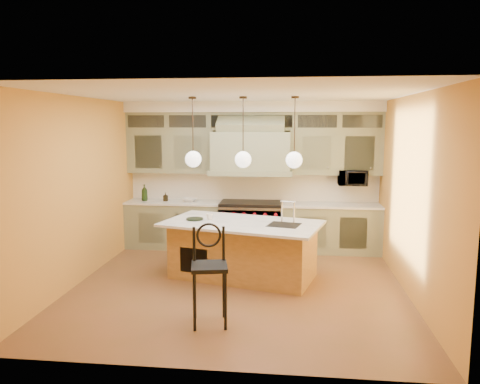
# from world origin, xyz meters

# --- Properties ---
(floor) EXTENTS (5.00, 5.00, 0.00)m
(floor) POSITION_xyz_m (0.00, 0.00, 0.00)
(floor) COLOR brown
(floor) RESTS_ON ground
(ceiling) EXTENTS (5.00, 5.00, 0.00)m
(ceiling) POSITION_xyz_m (0.00, 0.00, 2.90)
(ceiling) COLOR white
(ceiling) RESTS_ON wall_back
(wall_back) EXTENTS (5.00, 0.00, 5.00)m
(wall_back) POSITION_xyz_m (0.00, 2.50, 1.45)
(wall_back) COLOR gold
(wall_back) RESTS_ON ground
(wall_front) EXTENTS (5.00, 0.00, 5.00)m
(wall_front) POSITION_xyz_m (0.00, -2.50, 1.45)
(wall_front) COLOR gold
(wall_front) RESTS_ON ground
(wall_left) EXTENTS (0.00, 5.00, 5.00)m
(wall_left) POSITION_xyz_m (-2.50, 0.00, 1.45)
(wall_left) COLOR gold
(wall_left) RESTS_ON ground
(wall_right) EXTENTS (0.00, 5.00, 5.00)m
(wall_right) POSITION_xyz_m (2.50, 0.00, 1.45)
(wall_right) COLOR gold
(wall_right) RESTS_ON ground
(back_cabinetry) EXTENTS (5.00, 0.77, 2.90)m
(back_cabinetry) POSITION_xyz_m (0.00, 2.23, 1.43)
(back_cabinetry) COLOR gray
(back_cabinetry) RESTS_ON floor
(range) EXTENTS (1.20, 0.74, 0.96)m
(range) POSITION_xyz_m (0.00, 2.14, 0.49)
(range) COLOR silver
(range) RESTS_ON floor
(kitchen_island) EXTENTS (2.71, 1.88, 1.35)m
(kitchen_island) POSITION_xyz_m (0.03, 0.45, 0.47)
(kitchen_island) COLOR olive
(kitchen_island) RESTS_ON floor
(counter_stool) EXTENTS (0.51, 0.51, 1.25)m
(counter_stool) POSITION_xyz_m (-0.20, -1.37, 0.72)
(counter_stool) COLOR black
(counter_stool) RESTS_ON floor
(microwave) EXTENTS (0.54, 0.37, 0.30)m
(microwave) POSITION_xyz_m (1.95, 2.25, 1.45)
(microwave) COLOR black
(microwave) RESTS_ON back_cabinetry
(oil_bottle_a) EXTENTS (0.14, 0.14, 0.33)m
(oil_bottle_a) POSITION_xyz_m (-2.16, 2.15, 1.11)
(oil_bottle_a) COLOR black
(oil_bottle_a) RESTS_ON back_cabinetry
(oil_bottle_b) EXTENTS (0.09, 0.09, 0.17)m
(oil_bottle_b) POSITION_xyz_m (-1.72, 2.15, 1.03)
(oil_bottle_b) COLOR black
(oil_bottle_b) RESTS_ON back_cabinetry
(fruit_bowl) EXTENTS (0.32, 0.32, 0.07)m
(fruit_bowl) POSITION_xyz_m (-1.22, 2.15, 0.98)
(fruit_bowl) COLOR silver
(fruit_bowl) RESTS_ON back_cabinetry
(cup) EXTENTS (0.12, 0.12, 0.10)m
(cup) POSITION_xyz_m (-0.54, 0.54, 0.97)
(cup) COLOR white
(cup) RESTS_ON kitchen_island
(pendant_left) EXTENTS (0.26, 0.26, 1.11)m
(pendant_left) POSITION_xyz_m (-0.78, 0.45, 1.95)
(pendant_left) COLOR #2D2319
(pendant_left) RESTS_ON ceiling
(pendant_center) EXTENTS (0.26, 0.26, 1.11)m
(pendant_center) POSITION_xyz_m (0.02, 0.45, 1.95)
(pendant_center) COLOR #2D2319
(pendant_center) RESTS_ON ceiling
(pendant_right) EXTENTS (0.26, 0.26, 1.11)m
(pendant_right) POSITION_xyz_m (0.82, 0.45, 1.95)
(pendant_right) COLOR #2D2319
(pendant_right) RESTS_ON ceiling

